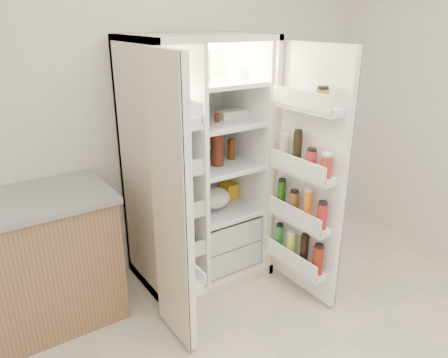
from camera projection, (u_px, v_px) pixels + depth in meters
wall_back at (158, 96)px, 3.17m from camera, size 4.00×0.02×2.70m
refrigerator at (197, 182)px, 3.18m from camera, size 0.92×0.70×1.80m
freezer_door at (173, 208)px, 2.39m from camera, size 0.15×0.40×1.72m
fridge_door at (309, 181)px, 2.84m from camera, size 0.17×0.58×1.72m
kitchen_counter at (16, 267)px, 2.64m from camera, size 1.22×0.65×0.89m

